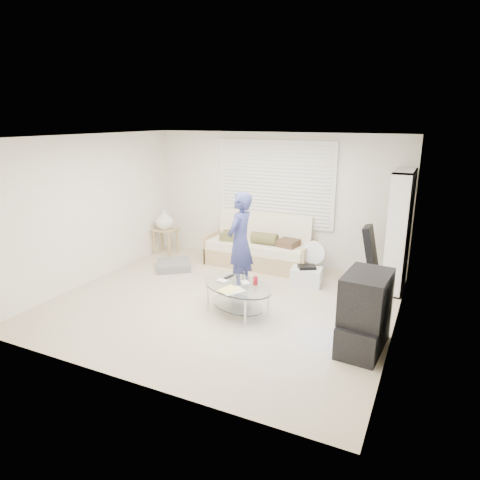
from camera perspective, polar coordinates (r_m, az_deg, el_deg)
The scene contains 13 objects.
ground at distance 6.69m, azimuth -2.42°, elevation -8.34°, with size 5.00×5.00×0.00m, color tan.
room_shell at distance 6.62m, azimuth -0.65°, elevation 6.21°, with size 5.02×4.52×2.51m.
window_blinds at distance 8.19m, azimuth 4.67°, elevation 7.49°, with size 2.32×0.08×1.62m.
futon_sofa at distance 8.23m, azimuth 2.60°, elevation -1.18°, with size 2.04×0.82×1.00m.
grey_floor_pillow at distance 8.19m, azimuth -8.81°, elevation -3.33°, with size 0.61×0.61×0.14m, color slate.
side_table at distance 8.96m, azimuth -10.01°, elevation 2.46°, with size 0.47×0.38×0.94m.
bookshelf at distance 7.34m, azimuth 20.38°, elevation 1.05°, with size 0.31×0.83×1.98m.
guitar_case at distance 7.42m, azimuth 17.02°, elevation -2.72°, with size 0.39×0.39×1.04m.
floor_fan at distance 7.65m, azimuth 9.86°, elevation -2.17°, with size 0.41×0.28×0.69m.
storage_bin at distance 7.38m, azimuth 8.84°, elevation -4.80°, with size 0.54×0.41×0.35m.
tv_unit at distance 5.47m, azimuth 16.28°, elevation -9.29°, with size 0.56×0.94×0.98m.
coffee_table at distance 6.22m, azimuth -0.35°, elevation -6.77°, with size 1.35×1.11×0.55m.
standing_person at distance 6.93m, azimuth 0.02°, elevation -0.24°, with size 0.60×0.39×1.63m, color navy.
Camera 1 is at (2.86, -5.38, 2.76)m, focal length 32.00 mm.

